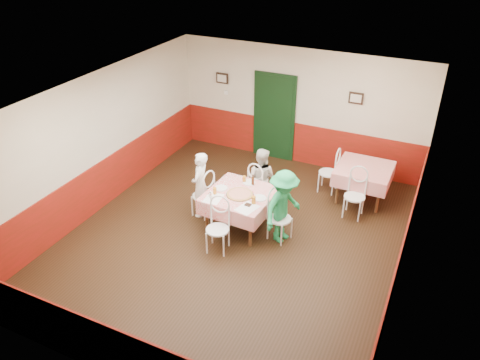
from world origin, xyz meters
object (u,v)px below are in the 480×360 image
at_px(diner_far, 261,178).
at_px(wallet, 248,205).
at_px(chair_near, 217,230).
at_px(diner_left, 200,185).
at_px(beer_bottle, 253,180).
at_px(chair_left, 203,196).
at_px(second_table, 362,183).
at_px(chair_second_b, 355,197).
at_px(diner_right, 283,207).
at_px(chair_second_a, 328,173).
at_px(main_table, 240,210).
at_px(chair_far, 259,187).
at_px(pizza, 240,194).
at_px(glass_a, 215,191).
at_px(chair_right, 280,219).
at_px(glass_b, 254,200).
at_px(glass_c, 244,179).

bearing_deg(diner_far, wallet, 101.46).
bearing_deg(chair_near, diner_left, 123.64).
bearing_deg(beer_bottle, chair_left, -160.03).
height_order(second_table, diner_far, diner_far).
bearing_deg(chair_second_b, diner_far, -167.53).
relative_size(wallet, diner_right, 0.08).
bearing_deg(beer_bottle, chair_near, -96.53).
height_order(chair_near, chair_second_a, same).
height_order(main_table, diner_far, diner_far).
xyz_separation_m(chair_left, diner_right, (1.75, -0.10, 0.28)).
height_order(main_table, chair_second_a, chair_second_a).
bearing_deg(chair_far, main_table, 96.34).
bearing_deg(chair_near, pizza, 75.33).
xyz_separation_m(main_table, glass_a, (-0.42, -0.22, 0.45)).
bearing_deg(chair_second_a, chair_right, -8.46).
distance_m(chair_left, diner_left, 0.25).
bearing_deg(pizza, diner_left, 173.50).
bearing_deg(chair_right, pizza, 106.22).
xyz_separation_m(wallet, diner_right, (0.59, 0.27, -0.04)).
distance_m(glass_a, glass_b, 0.80).
xyz_separation_m(chair_second_a, diner_left, (-2.07, -2.00, 0.24)).
xyz_separation_m(main_table, glass_c, (-0.11, 0.42, 0.45)).
relative_size(chair_left, beer_bottle, 4.44).
xyz_separation_m(chair_left, wallet, (1.16, -0.37, 0.32)).
relative_size(chair_left, diner_right, 0.62).
distance_m(chair_far, diner_left, 1.26).
distance_m(wallet, diner_far, 1.25).
distance_m(chair_second_a, glass_a, 2.80).
bearing_deg(second_table, diner_left, -144.67).
height_order(second_table, glass_b, glass_b).
bearing_deg(chair_second_b, diner_right, -126.83).
bearing_deg(main_table, chair_second_a, 60.22).
bearing_deg(glass_a, main_table, 27.71).
xyz_separation_m(chair_second_b, diner_left, (-2.82, -1.25, 0.24)).
bearing_deg(pizza, chair_right, 0.37).
bearing_deg(glass_c, chair_second_b, 23.34).
bearing_deg(second_table, pizza, -132.12).
relative_size(chair_far, diner_far, 0.69).
relative_size(chair_left, chair_second_b, 1.00).
distance_m(glass_a, glass_c, 0.72).
height_order(chair_right, wallet, chair_right).
distance_m(main_table, diner_left, 0.95).
relative_size(main_table, chair_right, 1.36).
distance_m(chair_far, beer_bottle, 0.62).
xyz_separation_m(chair_right, chair_second_b, (1.08, 1.35, 0.00)).
xyz_separation_m(chair_second_a, glass_b, (-0.80, -2.27, 0.38)).
height_order(beer_bottle, diner_far, diner_far).
height_order(chair_near, diner_right, diner_right).
bearing_deg(chair_near, glass_c, 82.90).
bearing_deg(pizza, chair_near, -94.92).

